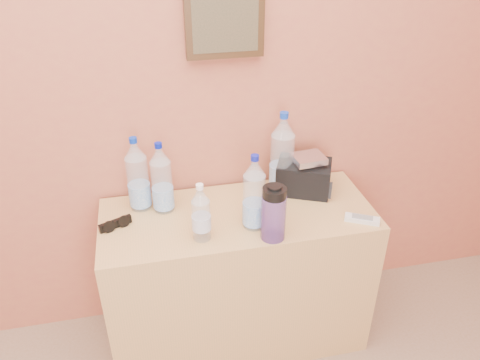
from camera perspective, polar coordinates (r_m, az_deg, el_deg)
name	(u,v)px	position (r m, az deg, el deg)	size (l,w,h in m)	color
picture_frame	(225,24)	(1.84, -1.87, 18.43)	(0.30, 0.03, 0.25)	#382311
dresser	(238,277)	(2.13, -0.22, -11.78)	(1.12, 0.47, 0.70)	tan
pet_large_a	(138,178)	(1.93, -12.34, 0.29)	(0.09, 0.09, 0.32)	white
pet_large_b	(162,181)	(1.90, -9.51, -0.14)	(0.08, 0.08, 0.30)	white
pet_large_c	(282,158)	(1.99, 5.14, 2.74)	(0.10, 0.10, 0.37)	silver
pet_large_d	(254,196)	(1.77, 1.73, -1.94)	(0.08, 0.08, 0.31)	silver
pet_small	(201,215)	(1.73, -4.76, -4.31)	(0.07, 0.07, 0.24)	silver
nalgene_bottle	(274,213)	(1.73, 4.12, -3.98)	(0.09, 0.09, 0.23)	#5C3892
sunglasses	(115,224)	(1.89, -14.96, -5.17)	(0.13, 0.05, 0.03)	black
ac_remote	(362,219)	(1.93, 14.66, -4.65)	(0.14, 0.04, 0.02)	silver
toiletry_bag	(304,175)	(2.05, 7.79, 0.62)	(0.23, 0.16, 0.15)	black
foil_packet	(309,159)	(1.99, 8.37, 2.59)	(0.13, 0.11, 0.03)	silver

